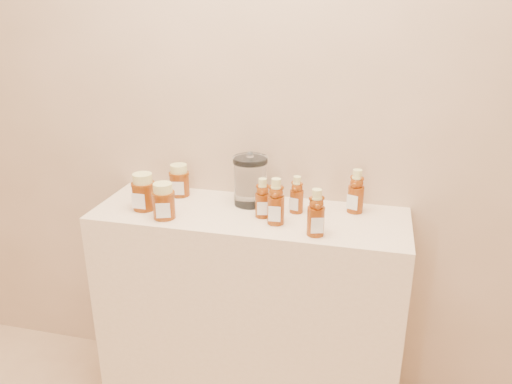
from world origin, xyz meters
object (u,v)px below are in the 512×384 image
(bear_bottle_back_left, at_px, (262,195))
(honey_jar_left, at_px, (144,192))
(glass_canister, at_px, (250,179))
(display_table, at_px, (250,313))
(bear_bottle_front_left, at_px, (276,198))

(bear_bottle_back_left, xyz_separation_m, honey_jar_left, (-0.46, -0.04, -0.01))
(honey_jar_left, bearing_deg, glass_canister, 23.11)
(glass_canister, bearing_deg, honey_jar_left, -159.10)
(display_table, height_order, bear_bottle_front_left, bear_bottle_front_left)
(bear_bottle_back_left, relative_size, honey_jar_left, 1.18)
(display_table, distance_m, glass_canister, 0.56)
(display_table, bearing_deg, bear_bottle_front_left, -29.66)
(bear_bottle_back_left, distance_m, bear_bottle_front_left, 0.08)
(display_table, distance_m, bear_bottle_back_left, 0.54)
(bear_bottle_front_left, distance_m, glass_canister, 0.21)
(bear_bottle_front_left, xyz_separation_m, honey_jar_left, (-0.52, 0.01, -0.03))
(display_table, relative_size, glass_canister, 5.69)
(bear_bottle_back_left, height_order, glass_canister, glass_canister)
(honey_jar_left, height_order, glass_canister, glass_canister)
(display_table, xyz_separation_m, honey_jar_left, (-0.40, -0.06, 0.52))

